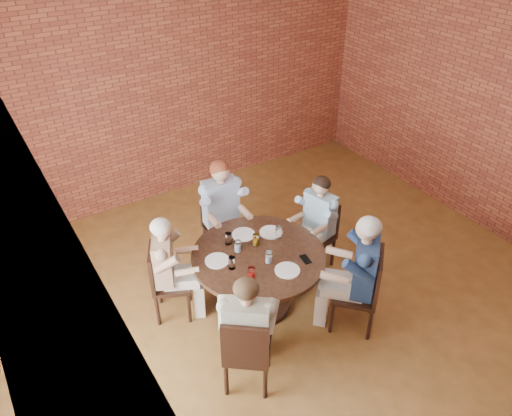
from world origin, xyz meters
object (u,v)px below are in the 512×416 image
diner_a (316,224)px  chair_c (164,279)px  chair_b (221,220)px  diner_e (357,274)px  diner_c (170,269)px  chair_e (365,288)px  diner_b (223,213)px  chair_a (319,231)px  diner_d (247,332)px  chair_d (246,351)px  smartphone (306,259)px  dining_table (259,270)px

diner_a → chair_c: (-1.90, 0.22, -0.14)m
chair_b → diner_e: diner_e is taller
diner_c → chair_e: 2.07m
diner_b → diner_a: bearing=-34.4°
diner_c → chair_e: size_ratio=1.31×
chair_a → diner_e: 1.08m
diner_d → diner_e: 1.36m
diner_b → chair_e: bearing=-63.1°
chair_a → chair_c: size_ratio=0.99×
diner_b → chair_d: diner_b is taller
chair_d → smartphone: size_ratio=6.06×
dining_table → diner_d: bearing=-128.1°
dining_table → chair_c: chair_c is taller
diner_d → smartphone: bearing=-117.0°
diner_d → chair_d: bearing=90.0°
diner_a → smartphone: 0.84m
diner_a → diner_d: diner_d is taller
diner_a → chair_e: diner_a is taller
diner_b → diner_c: bearing=-144.0°
diner_d → diner_e: size_ratio=0.95×
diner_e → chair_d: bearing=-38.9°
diner_a → chair_b: (-0.86, 0.83, -0.12)m
diner_c → dining_table: bearing=-90.0°
diner_a → chair_e: bearing=-22.9°
diner_a → smartphone: size_ratio=8.20×
chair_a → chair_d: (-1.73, -1.12, 0.02)m
diner_e → diner_b: bearing=-113.6°
dining_table → chair_c: 1.03m
chair_c → smartphone: 1.54m
diner_a → diner_b: size_ratio=0.92×
diner_c → chair_d: size_ratio=1.36×
chair_c → chair_d: (0.24, -1.32, 0.01)m
chair_b → diner_d: 2.01m
diner_b → chair_d: bearing=-107.2°
chair_e → smartphone: size_ratio=6.31×
dining_table → diner_a: size_ratio=1.14×
diner_a → diner_d: 1.91m
diner_c → diner_d: 1.24m
diner_c → chair_e: (1.64, -1.24, -0.11)m
chair_a → diner_b: diner_b is taller
smartphone → chair_c: bearing=157.3°
diner_a → smartphone: (-0.60, -0.57, 0.12)m
chair_a → smartphone: chair_a is taller
diner_d → diner_e: bearing=-140.0°
chair_e → diner_b: bearing=-112.5°
chair_d → chair_e: size_ratio=0.96×
smartphone → chair_e: bearing=-41.0°
diner_a → diner_e: (-0.25, -0.99, 0.07)m
diner_d → diner_a: bearing=-109.0°
chair_c → diner_d: bearing=-141.2°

